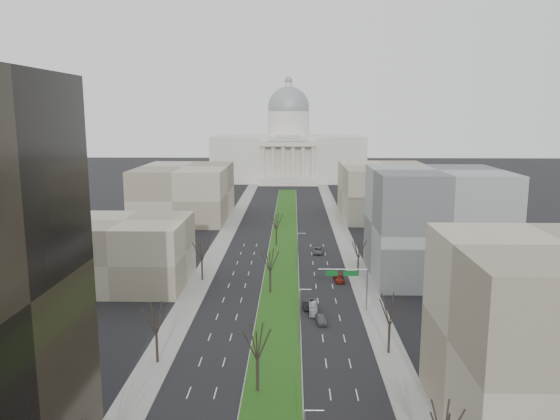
# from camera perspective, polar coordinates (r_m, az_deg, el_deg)

# --- Properties ---
(ground) EXTENTS (600.00, 600.00, 0.00)m
(ground) POSITION_cam_1_polar(r_m,az_deg,el_deg) (150.65, 0.37, -3.76)
(ground) COLOR black
(ground) RESTS_ON ground
(median) EXTENTS (8.00, 222.03, 0.20)m
(median) POSITION_cam_1_polar(r_m,az_deg,el_deg) (149.65, 0.36, -3.81)
(median) COLOR #999993
(median) RESTS_ON ground
(sidewalk_left) EXTENTS (5.00, 330.00, 0.15)m
(sidewalk_left) POSITION_cam_1_polar(r_m,az_deg,el_deg) (128.06, -7.73, -6.33)
(sidewalk_left) COLOR gray
(sidewalk_left) RESTS_ON ground
(sidewalk_right) EXTENTS (5.00, 330.00, 0.15)m
(sidewalk_right) POSITION_cam_1_polar(r_m,az_deg,el_deg) (127.36, 8.11, -6.43)
(sidewalk_right) COLOR gray
(sidewalk_right) RESTS_ON ground
(capitol) EXTENTS (80.00, 46.00, 55.00)m
(capitol) POSITION_cam_1_polar(r_m,az_deg,el_deg) (296.50, 0.89, 6.28)
(capitol) COLOR beige
(capitol) RESTS_ON ground
(building_beige_left) EXTENTS (26.00, 22.00, 14.00)m
(building_beige_left) POSITION_cam_1_polar(r_m,az_deg,el_deg) (120.35, -15.89, -4.28)
(building_beige_left) COLOR gray
(building_beige_left) RESTS_ON ground
(building_grey_right) EXTENTS (28.00, 26.00, 24.00)m
(building_grey_right) POSITION_cam_1_polar(r_m,az_deg,el_deg) (124.70, 15.96, -1.43)
(building_grey_right) COLOR slate
(building_grey_right) RESTS_ON ground
(building_far_left) EXTENTS (30.00, 40.00, 18.00)m
(building_far_left) POSITION_cam_1_polar(r_m,az_deg,el_deg) (191.91, -9.93, 1.84)
(building_far_left) COLOR gray
(building_far_left) RESTS_ON ground
(building_far_right) EXTENTS (30.00, 40.00, 18.00)m
(building_far_right) POSITION_cam_1_polar(r_m,az_deg,el_deg) (195.86, 10.91, 1.97)
(building_far_right) COLOR gray
(building_far_right) RESTS_ON ground
(tree_left_mid) EXTENTS (5.40, 5.40, 9.72)m
(tree_left_mid) POSITION_cam_1_polar(r_m,az_deg,el_deg) (82.15, -12.86, -10.90)
(tree_left_mid) COLOR black
(tree_left_mid) RESTS_ON ground
(tree_left_far) EXTENTS (5.28, 5.28, 9.50)m
(tree_left_far) POSITION_cam_1_polar(r_m,az_deg,el_deg) (119.57, -8.19, -4.16)
(tree_left_far) COLOR black
(tree_left_far) RESTS_ON ground
(tree_right_mid) EXTENTS (5.52, 5.52, 9.94)m
(tree_right_mid) POSITION_cam_1_polar(r_m,az_deg,el_deg) (84.70, 11.43, -10.08)
(tree_right_mid) COLOR black
(tree_right_mid) RESTS_ON ground
(tree_right_far) EXTENTS (5.04, 5.04, 9.07)m
(tree_right_far) POSITION_cam_1_polar(r_m,az_deg,el_deg) (122.76, 8.21, -3.94)
(tree_right_far) COLOR black
(tree_right_far) RESTS_ON ground
(tree_median_a) EXTENTS (5.40, 5.40, 9.72)m
(tree_median_a) POSITION_cam_1_polar(r_m,az_deg,el_deg) (72.49, -2.40, -13.57)
(tree_median_a) COLOR black
(tree_median_a) RESTS_ON ground
(tree_median_b) EXTENTS (5.40, 5.40, 9.72)m
(tree_median_b) POSITION_cam_1_polar(r_m,az_deg,el_deg) (110.25, -1.04, -5.20)
(tree_median_b) COLOR black
(tree_median_b) RESTS_ON ground
(tree_median_c) EXTENTS (5.40, 5.40, 9.72)m
(tree_median_c) POSITION_cam_1_polar(r_m,az_deg,el_deg) (149.18, -0.40, -1.14)
(tree_median_c) COLOR black
(tree_median_c) RESTS_ON ground
(streetlamp_median_b) EXTENTS (1.90, 0.20, 9.16)m
(streetlamp_median_b) POSITION_cam_1_polar(r_m,az_deg,el_deg) (87.07, 2.12, -10.96)
(streetlamp_median_b) COLOR gray
(streetlamp_median_b) RESTS_ON ground
(streetlamp_median_c) EXTENTS (1.90, 0.20, 9.16)m
(streetlamp_median_c) POSITION_cam_1_polar(r_m,az_deg,el_deg) (125.22, 1.89, -4.37)
(streetlamp_median_c) COLOR gray
(streetlamp_median_c) RESTS_ON ground
(mast_arm_signs) EXTENTS (9.12, 0.24, 8.09)m
(mast_arm_signs) POSITION_cam_1_polar(r_m,az_deg,el_deg) (101.42, 7.57, -7.18)
(mast_arm_signs) COLOR gray
(mast_arm_signs) RESTS_ON ground
(car_grey_near) EXTENTS (2.23, 4.41, 1.44)m
(car_grey_near) POSITION_cam_1_polar(r_m,az_deg,el_deg) (97.04, 4.32, -11.30)
(car_grey_near) COLOR #52565A
(car_grey_near) RESTS_ON ground
(car_black) EXTENTS (1.72, 4.15, 1.34)m
(car_black) POSITION_cam_1_polar(r_m,az_deg,el_deg) (103.59, 2.80, -9.91)
(car_black) COLOR black
(car_black) RESTS_ON ground
(car_red) EXTENTS (2.29, 5.23, 1.50)m
(car_red) POSITION_cam_1_polar(r_m,az_deg,el_deg) (120.15, 6.19, -7.07)
(car_red) COLOR maroon
(car_red) RESTS_ON ground
(car_grey_far) EXTENTS (2.88, 5.69, 1.54)m
(car_grey_far) POSITION_cam_1_polar(r_m,az_deg,el_deg) (142.88, 3.99, -4.23)
(car_grey_far) COLOR #515459
(car_grey_far) RESTS_ON ground
(box_van) EXTENTS (1.57, 6.38, 1.77)m
(box_van) POSITION_cam_1_polar(r_m,az_deg,el_deg) (101.80, 3.47, -10.15)
(box_van) COLOR #BBBBBB
(box_van) RESTS_ON ground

